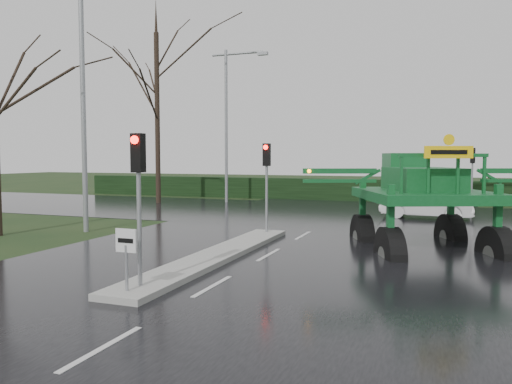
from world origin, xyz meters
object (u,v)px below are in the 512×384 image
(street_light_left_far, at_px, (230,112))
(white_sedan, at_px, (426,219))
(traffic_signal_near, at_px, (138,176))
(traffic_signal_mid, at_px, (267,168))
(traffic_signal_far, at_px, (472,165))
(crop_sprayer, at_px, (389,185))
(street_light_left_near, at_px, (89,81))
(keep_left_sign, at_px, (126,250))

(street_light_left_far, distance_m, white_sedan, 14.54)
(traffic_signal_near, height_order, traffic_signal_mid, same)
(traffic_signal_mid, distance_m, traffic_signal_far, 14.75)
(traffic_signal_near, distance_m, traffic_signal_far, 22.42)
(traffic_signal_mid, relative_size, street_light_left_far, 0.35)
(traffic_signal_near, bearing_deg, crop_sprayer, 52.94)
(street_light_left_near, height_order, crop_sprayer, street_light_left_near)
(white_sedan, bearing_deg, street_light_left_far, 70.31)
(keep_left_sign, xyz_separation_m, traffic_signal_far, (7.80, 21.51, 1.53))
(traffic_signal_near, distance_m, street_light_left_near, 10.40)
(traffic_signal_mid, bearing_deg, street_light_left_far, 118.86)
(traffic_signal_near, xyz_separation_m, traffic_signal_mid, (0.00, 8.50, 0.00))
(street_light_left_far, xyz_separation_m, white_sedan, (12.42, -4.61, -5.99))
(traffic_signal_mid, distance_m, street_light_left_near, 7.83)
(traffic_signal_mid, xyz_separation_m, crop_sprayer, (4.72, -2.25, -0.41))
(keep_left_sign, relative_size, white_sedan, 0.31)
(white_sedan, bearing_deg, traffic_signal_far, -25.55)
(keep_left_sign, height_order, street_light_left_far, street_light_left_far)
(street_light_left_near, height_order, street_light_left_far, same)
(street_light_left_near, bearing_deg, traffic_signal_near, -45.47)
(street_light_left_far, bearing_deg, traffic_signal_near, -71.83)
(white_sedan, bearing_deg, crop_sprayer, 176.16)
(keep_left_sign, bearing_deg, crop_sprayer, 55.01)
(keep_left_sign, bearing_deg, traffic_signal_mid, 90.00)
(keep_left_sign, height_order, white_sedan, keep_left_sign)
(traffic_signal_far, bearing_deg, keep_left_sign, 70.07)
(traffic_signal_near, distance_m, white_sedan, 17.49)
(street_light_left_far, xyz_separation_m, crop_sprayer, (11.61, -14.76, -3.81))
(keep_left_sign, height_order, street_light_left_near, street_light_left_near)
(street_light_left_near, relative_size, white_sedan, 2.30)
(street_light_left_near, relative_size, crop_sprayer, 1.31)
(traffic_signal_far, relative_size, street_light_left_far, 0.35)
(traffic_signal_far, bearing_deg, traffic_signal_near, 69.64)
(street_light_left_near, relative_size, street_light_left_far, 1.00)
(traffic_signal_near, relative_size, traffic_signal_mid, 1.00)
(traffic_signal_far, distance_m, crop_sprayer, 15.10)
(traffic_signal_far, distance_m, street_light_left_far, 15.08)
(traffic_signal_mid, distance_m, street_light_left_far, 14.68)
(traffic_signal_near, xyz_separation_m, street_light_left_near, (-6.89, 7.01, 3.40))
(keep_left_sign, xyz_separation_m, street_light_left_far, (-6.89, 21.50, 4.93))
(traffic_signal_far, distance_m, street_light_left_near, 20.58)
(street_light_left_far, bearing_deg, crop_sprayer, -51.81)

